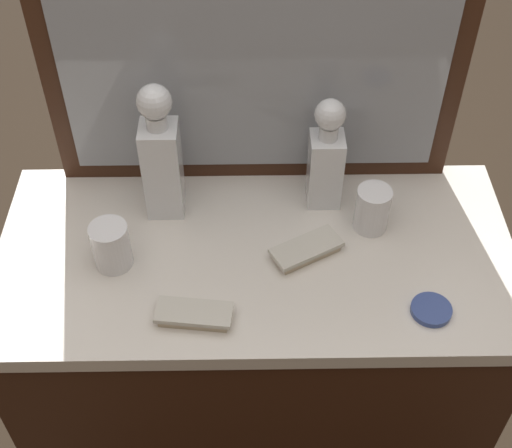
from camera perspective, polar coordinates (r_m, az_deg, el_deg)
dresser at (r=1.82m, az=0.00°, el=-12.24°), size 1.06×0.52×0.95m
dresser_mirror at (r=1.41m, az=-0.15°, el=13.82°), size 0.85×0.03×0.64m
crystal_decanter_left at (r=1.48m, az=5.66°, el=4.95°), size 0.07×0.07×0.26m
crystal_decanter_far_left at (r=1.45m, az=-7.62°, el=4.92°), size 0.08×0.08×0.31m
crystal_tumbler_right at (r=1.41m, az=-11.62°, el=-1.84°), size 0.08×0.08×0.10m
crystal_tumbler_rear at (r=1.47m, az=9.37°, el=1.09°), size 0.07×0.07×0.10m
silver_brush_far_right at (r=1.32m, az=-5.02°, el=-7.30°), size 0.15×0.08×0.02m
silver_brush_center at (r=1.42m, az=4.10°, el=-2.09°), size 0.16×0.12×0.02m
porcelain_dish at (r=1.37m, az=13.99°, el=-6.75°), size 0.08×0.08×0.01m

